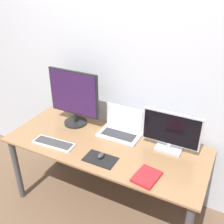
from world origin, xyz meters
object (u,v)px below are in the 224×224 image
at_px(keyboard, 54,143).
at_px(book, 147,177).
at_px(monitor_left, 74,97).
at_px(mouse, 101,156).
at_px(monitor_right, 171,132).
at_px(laptop, 122,127).

distance_m(keyboard, book, 0.85).
distance_m(monitor_left, mouse, 0.65).
height_order(keyboard, book, book).
relative_size(monitor_right, mouse, 6.65).
height_order(monitor_left, monitor_right, monitor_left).
bearing_deg(book, mouse, 173.09).
bearing_deg(mouse, laptop, 91.09).
bearing_deg(keyboard, laptop, 43.89).
height_order(laptop, keyboard, laptop).
bearing_deg(mouse, monitor_left, 143.26).
relative_size(laptop, book, 1.65).
relative_size(monitor_right, book, 2.10).
bearing_deg(monitor_left, keyboard, -85.44).
xyz_separation_m(laptop, keyboard, (-0.44, -0.42, -0.05)).
relative_size(monitor_left, mouse, 7.50).
bearing_deg(book, keyboard, 178.18).
bearing_deg(monitor_left, book, -24.74).
xyz_separation_m(keyboard, book, (0.85, -0.03, 0.00)).
bearing_deg(laptop, monitor_left, -174.54).
bearing_deg(mouse, monitor_right, 38.67).
relative_size(keyboard, mouse, 5.26).
height_order(monitor_right, keyboard, monitor_right).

